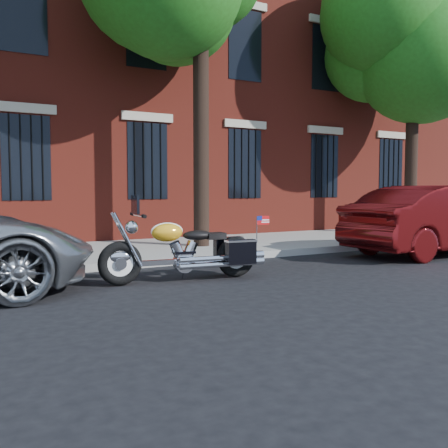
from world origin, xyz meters
TOP-DOWN VIEW (x-y plane):
  - ground at (0.00, 0.00)m, footprint 120.00×120.00m
  - curb at (0.00, 1.38)m, footprint 40.00×0.16m
  - sidewalk at (0.00, 3.26)m, footprint 40.00×3.60m
  - building at (0.00, 10.06)m, footprint 26.00×10.08m
  - tree_right at (7.42, 2.96)m, footprint 4.12×3.92m
  - motorcycle at (-1.31, -0.29)m, footprint 2.68×0.94m
  - car_maroon at (4.98, -0.09)m, footprint 4.70×1.69m

SIDE VIEW (x-z plane):
  - ground at x=0.00m, z-range 0.00..0.00m
  - curb at x=0.00m, z-range 0.00..0.15m
  - sidewalk at x=0.00m, z-range 0.00..0.15m
  - motorcycle at x=-1.31m, z-range -0.22..1.15m
  - car_maroon at x=4.98m, z-range 0.00..1.54m
  - building at x=0.00m, z-range 0.00..12.00m
  - tree_right at x=7.42m, z-range 1.91..10.45m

